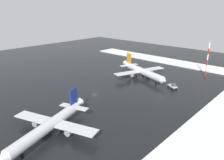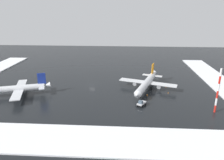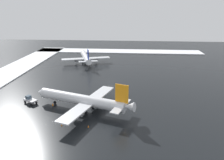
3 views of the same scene
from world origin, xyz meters
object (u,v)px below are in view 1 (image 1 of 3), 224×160
object	(u,v)px
airplane_distant_tail	(142,71)
traffic_cone_wingtip_side	(129,75)
ground_crew_near_tug	(134,75)
antenna_mast	(207,60)
airplane_foreground_jet	(50,125)
traffic_cone_mid_line	(159,75)
pushback_tug	(173,86)
ground_crew_by_nose_gear	(159,80)
traffic_cone_near_nose	(148,72)

from	to	relation	value
airplane_distant_tail	traffic_cone_wingtip_side	world-z (taller)	airplane_distant_tail
ground_crew_near_tug	antenna_mast	bearing A→B (deg)	-11.55
airplane_foreground_jet	traffic_cone_mid_line	bearing A→B (deg)	167.87
pushback_tug	ground_crew_by_nose_gear	size ratio (longest dim) A/B	2.97
airplane_distant_tail	airplane_foreground_jet	size ratio (longest dim) A/B	1.04
airplane_foreground_jet	traffic_cone_wingtip_side	bearing A→B (deg)	179.25
ground_crew_by_nose_gear	antenna_mast	bearing A→B (deg)	-69.67
traffic_cone_mid_line	traffic_cone_wingtip_side	world-z (taller)	same
pushback_tug	airplane_distant_tail	bearing A→B (deg)	-160.37
ground_crew_near_tug	traffic_cone_mid_line	xyz separation A→B (m)	(12.18, -7.61, -0.70)
airplane_foreground_jet	antenna_mast	size ratio (longest dim) A/B	1.84
pushback_tug	traffic_cone_wingtip_side	xyz separation A→B (m)	(1.79, 25.62, -1.01)
ground_crew_by_nose_gear	traffic_cone_mid_line	size ratio (longest dim) A/B	3.11
pushback_tug	traffic_cone_near_nose	bearing A→B (deg)	178.77
ground_crew_near_tug	pushback_tug	bearing A→B (deg)	-60.05
airplane_distant_tail	pushback_tug	world-z (taller)	airplane_distant_tail
airplane_distant_tail	ground_crew_by_nose_gear	xyz separation A→B (m)	(-0.49, -9.86, -2.38)
ground_crew_by_nose_gear	antenna_mast	distance (m)	28.59
traffic_cone_wingtip_side	antenna_mast	bearing A→B (deg)	-48.70
airplane_foreground_jet	traffic_cone_near_nose	distance (m)	71.42
airplane_distant_tail	airplane_foreground_jet	world-z (taller)	airplane_distant_tail
airplane_foreground_jet	traffic_cone_near_nose	size ratio (longest dim) A/B	57.74
pushback_tug	traffic_cone_near_nose	world-z (taller)	pushback_tug
antenna_mast	traffic_cone_near_nose	world-z (taller)	antenna_mast
traffic_cone_near_nose	airplane_foreground_jet	bearing A→B (deg)	-168.31
ground_crew_by_nose_gear	traffic_cone_wingtip_side	xyz separation A→B (m)	(-1.29, 16.79, -0.70)
pushback_tug	ground_crew_near_tug	size ratio (longest dim) A/B	2.97
airplane_foreground_jet	pushback_tug	world-z (taller)	airplane_foreground_jet
airplane_distant_tail	traffic_cone_wingtip_side	xyz separation A→B (m)	(-1.78, 6.93, -3.08)
traffic_cone_mid_line	ground_crew_by_nose_gear	bearing A→B (deg)	-150.28
airplane_foreground_jet	ground_crew_near_tug	size ratio (longest dim) A/B	18.57
airplane_distant_tail	ground_crew_near_tug	size ratio (longest dim) A/B	19.38
airplane_distant_tail	traffic_cone_near_nose	world-z (taller)	airplane_distant_tail
airplane_distant_tail	airplane_foreground_jet	bearing A→B (deg)	-60.49
airplane_distant_tail	ground_crew_near_tug	distance (m)	4.94
ground_crew_by_nose_gear	antenna_mast	world-z (taller)	antenna_mast
antenna_mast	traffic_cone_near_nose	distance (m)	30.49
ground_crew_near_tug	traffic_cone_mid_line	size ratio (longest dim) A/B	3.11
traffic_cone_wingtip_side	traffic_cone_mid_line	bearing A→B (deg)	-42.93
pushback_tug	ground_crew_by_nose_gear	bearing A→B (deg)	-168.78
traffic_cone_near_nose	traffic_cone_mid_line	bearing A→B (deg)	-90.98
traffic_cone_near_nose	traffic_cone_wingtip_side	world-z (taller)	same
airplane_foreground_jet	ground_crew_by_nose_gear	world-z (taller)	airplane_foreground_jet
traffic_cone_near_nose	pushback_tug	bearing A→B (deg)	-121.67
airplane_foreground_jet	traffic_cone_near_nose	bearing A→B (deg)	173.68
ground_crew_near_tug	traffic_cone_near_nose	size ratio (longest dim) A/B	3.11
airplane_foreground_jet	traffic_cone_mid_line	xyz separation A→B (m)	(69.76, 7.18, -2.92)
ground_crew_by_nose_gear	traffic_cone_near_nose	world-z (taller)	ground_crew_by_nose_gear
airplane_foreground_jet	pushback_tug	distance (m)	56.83
airplane_distant_tail	traffic_cone_mid_line	bearing A→B (deg)	87.32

